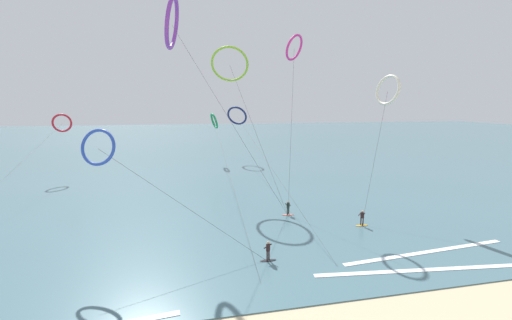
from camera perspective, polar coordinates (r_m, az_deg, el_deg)
sea_water at (r=118.52m, az=-8.38°, el=3.48°), size 400.00×200.00×0.08m
surfer_charcoal at (r=27.51m, az=2.15°, el=-15.97°), size 1.40×0.73×1.70m
surfer_amber at (r=36.44m, az=18.22°, el=-9.88°), size 1.40×0.67×1.70m
surfer_coral at (r=38.07m, az=5.68°, el=-8.57°), size 1.40×0.72×1.70m
kite_crimson at (r=65.34m, az=-31.08°, el=5.60°), size 3.03×40.11×11.26m
kite_emerald at (r=71.06m, az=-7.39°, el=6.84°), size 2.05×52.49×11.06m
kite_ivory at (r=42.89m, az=22.24°, el=11.34°), size 6.95×8.09×16.36m
kite_cobalt at (r=29.19m, az=-26.07°, el=2.00°), size 14.93×5.08×10.86m
kite_magenta at (r=42.43m, az=6.77°, el=19.07°), size 3.86×7.01×21.28m
kite_lime at (r=48.14m, az=-4.65°, el=16.50°), size 7.95×15.15×20.82m
kite_violet at (r=36.43m, az=-14.59°, el=22.34°), size 13.24×5.37×23.52m
kite_navy at (r=73.13m, az=-3.36°, el=7.81°), size 5.31×53.16×12.48m
wave_crest_mid at (r=29.31m, az=26.98°, el=-17.03°), size 16.76×2.26×0.12m
wave_crest_far at (r=32.78m, az=27.97°, el=-14.23°), size 16.43×1.86×0.12m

